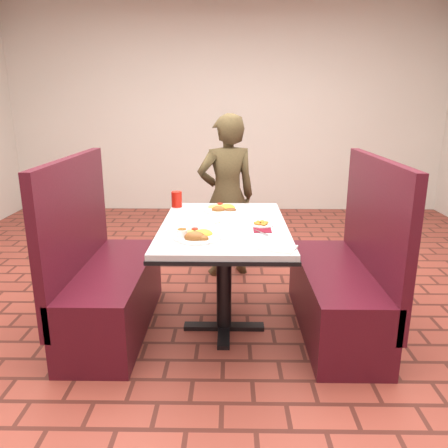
{
  "coord_description": "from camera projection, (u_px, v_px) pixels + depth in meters",
  "views": [
    {
      "loc": [
        0.04,
        -2.71,
        1.51
      ],
      "look_at": [
        0.0,
        0.0,
        0.75
      ],
      "focal_mm": 35.0,
      "sensor_mm": 36.0,
      "label": 1
    }
  ],
  "objects": [
    {
      "name": "maroon_napkin",
      "position": [
        262.0,
        230.0,
        2.67
      ],
      "size": [
        0.11,
        0.11,
        0.0
      ],
      "primitive_type": "cube",
      "rotation": [
        0.0,
        0.0,
        -0.01
      ],
      "color": "#5E0E1A",
      "rests_on": "dining_table"
    },
    {
      "name": "spoon_utensil",
      "position": [
        262.0,
        233.0,
        2.6
      ],
      "size": [
        0.08,
        0.12,
        0.0
      ],
      "primitive_type": "cube",
      "rotation": [
        0.0,
        0.0,
        0.56
      ],
      "color": "silver",
      "rests_on": "dining_table"
    },
    {
      "name": "red_tumbler",
      "position": [
        177.0,
        199.0,
        3.25
      ],
      "size": [
        0.08,
        0.08,
        0.12
      ],
      "primitive_type": "cylinder",
      "color": "#B7160C",
      "rests_on": "dining_table"
    },
    {
      "name": "near_dinner_plate",
      "position": [
        196.0,
        234.0,
        2.5
      ],
      "size": [
        0.28,
        0.28,
        0.09
      ],
      "rotation": [
        0.0,
        0.0,
        -0.05
      ],
      "color": "white",
      "rests_on": "dining_table"
    },
    {
      "name": "diner_person",
      "position": [
        227.0,
        197.0,
        3.81
      ],
      "size": [
        0.59,
        0.48,
        1.42
      ],
      "primitive_type": "imported",
      "rotation": [
        0.0,
        0.0,
        3.44
      ],
      "color": "brown",
      "rests_on": "ground"
    },
    {
      "name": "lettuce_shreds",
      "position": [
        230.0,
        221.0,
        2.87
      ],
      "size": [
        0.28,
        0.32,
        0.0
      ],
      "primitive_type": null,
      "color": "#94CF53",
      "rests_on": "dining_table"
    },
    {
      "name": "fork_utensil",
      "position": [
        201.0,
        239.0,
        2.48
      ],
      "size": [
        0.08,
        0.12,
        0.0
      ],
      "primitive_type": "cube",
      "rotation": [
        0.0,
        0.0,
        -0.58
      ],
      "color": "silver",
      "rests_on": "dining_table"
    },
    {
      "name": "dining_table",
      "position": [
        224.0,
        238.0,
        2.84
      ],
      "size": [
        0.81,
        1.21,
        0.75
      ],
      "color": "silver",
      "rests_on": "ground"
    },
    {
      "name": "room",
      "position": [
        224.0,
        29.0,
        2.5
      ],
      "size": [
        7.0,
        7.04,
        2.82
      ],
      "color": "#994032",
      "rests_on": "ground"
    },
    {
      "name": "knife_utensil",
      "position": [
        213.0,
        239.0,
        2.47
      ],
      "size": [
        0.06,
        0.17,
        0.0
      ],
      "primitive_type": "cube",
      "rotation": [
        0.0,
        0.0,
        -0.27
      ],
      "color": "silver",
      "rests_on": "dining_table"
    },
    {
      "name": "plantain_plate",
      "position": [
        261.0,
        224.0,
        2.77
      ],
      "size": [
        0.16,
        0.16,
        0.02
      ],
      "rotation": [
        0.0,
        0.0,
        -0.43
      ],
      "color": "white",
      "rests_on": "dining_table"
    },
    {
      "name": "far_dinner_plate",
      "position": [
        223.0,
        207.0,
        3.14
      ],
      "size": [
        0.28,
        0.28,
        0.07
      ],
      "rotation": [
        0.0,
        0.0,
        -0.41
      ],
      "color": "white",
      "rests_on": "dining_table"
    },
    {
      "name": "paper_napkin",
      "position": [
        278.0,
        248.0,
        2.34
      ],
      "size": [
        0.22,
        0.2,
        0.01
      ],
      "primitive_type": "cube",
      "rotation": [
        0.0,
        0.0,
        -0.42
      ],
      "color": "white",
      "rests_on": "dining_table"
    },
    {
      "name": "booth_bench_right",
      "position": [
        343.0,
        285.0,
        2.91
      ],
      "size": [
        0.47,
        1.2,
        1.17
      ],
      "color": "#50121E",
      "rests_on": "ground"
    },
    {
      "name": "booth_bench_left",
      "position": [
        106.0,
        284.0,
        2.93
      ],
      "size": [
        0.47,
        1.2,
        1.17
      ],
      "color": "#50121E",
      "rests_on": "ground"
    }
  ]
}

